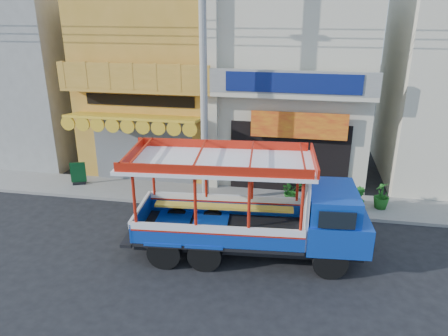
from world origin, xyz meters
name	(u,v)px	position (x,y,z in m)	size (l,w,h in m)	color
ground	(214,254)	(0.00, 0.00, 0.00)	(90.00, 90.00, 0.00)	black
sidewalk	(234,198)	(0.00, 4.00, 0.06)	(30.00, 2.00, 0.12)	slate
shophouse_left	(162,75)	(-4.00, 7.96, 4.11)	(6.00, 7.50, 8.24)	#BC8629
shophouse_right	(295,78)	(2.00, 7.96, 4.11)	(6.00, 6.75, 8.24)	beige
party_pilaster	(213,92)	(-1.00, 4.85, 4.00)	(0.35, 0.30, 8.00)	beige
filler_building_left	(24,77)	(-11.00, 8.00, 3.80)	(6.00, 6.00, 7.60)	gray
utility_pole	(208,71)	(-0.85, 3.30, 5.03)	(28.00, 0.26, 9.00)	gray
songthaew_truck	(265,209)	(1.47, 0.17, 1.58)	(7.18, 2.79, 3.28)	black
green_sign	(78,175)	(-6.56, 4.09, 0.51)	(0.60, 0.45, 0.94)	black
potted_plant_a	(291,191)	(2.18, 3.88, 0.56)	(0.80, 0.69, 0.88)	#195418
potted_plant_b	(359,198)	(4.61, 3.71, 0.54)	(0.47, 0.38, 0.85)	#195418
potted_plant_c	(382,195)	(5.45, 3.95, 0.64)	(0.58, 0.58, 1.04)	#195418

